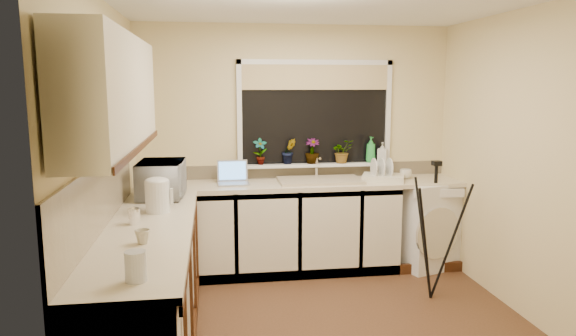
{
  "coord_description": "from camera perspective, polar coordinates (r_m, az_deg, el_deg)",
  "views": [
    {
      "loc": [
        -0.85,
        -3.78,
        1.86
      ],
      "look_at": [
        -0.22,
        0.55,
        1.15
      ],
      "focal_mm": 32.49,
      "sensor_mm": 36.0,
      "label": 1
    }
  ],
  "objects": [
    {
      "name": "floor",
      "position": [
        4.3,
        4.09,
        -16.46
      ],
      "size": [
        3.2,
        3.2,
        0.0
      ],
      "primitive_type": "plane",
      "color": "brown",
      "rests_on": "ground"
    },
    {
      "name": "ceiling",
      "position": [
        3.92,
        4.52,
        17.86
      ],
      "size": [
        3.2,
        3.2,
        0.0
      ],
      "primitive_type": "plane",
      "rotation": [
        3.14,
        0.0,
        0.0
      ],
      "color": "white",
      "rests_on": "ground"
    },
    {
      "name": "wall_back",
      "position": [
        5.38,
        0.82,
        2.43
      ],
      "size": [
        3.2,
        0.0,
        3.2
      ],
      "primitive_type": "plane",
      "rotation": [
        1.57,
        0.0,
        0.0
      ],
      "color": "beige",
      "rests_on": "ground"
    },
    {
      "name": "wall_front",
      "position": [
        2.51,
        11.8,
        -5.57
      ],
      "size": [
        3.2,
        0.0,
        3.2
      ],
      "primitive_type": "plane",
      "rotation": [
        -1.57,
        0.0,
        0.0
      ],
      "color": "beige",
      "rests_on": "ground"
    },
    {
      "name": "wall_left",
      "position": [
        3.9,
        -19.28,
        -0.65
      ],
      "size": [
        0.0,
        3.0,
        3.0
      ],
      "primitive_type": "plane",
      "rotation": [
        1.57,
        0.0,
        1.57
      ],
      "color": "beige",
      "rests_on": "ground"
    },
    {
      "name": "wall_right",
      "position": [
        4.55,
        24.38,
        0.37
      ],
      "size": [
        0.0,
        3.0,
        3.0
      ],
      "primitive_type": "plane",
      "rotation": [
        1.57,
        0.0,
        -1.57
      ],
      "color": "beige",
      "rests_on": "ground"
    },
    {
      "name": "base_cabinet_back",
      "position": [
        5.21,
        -2.23,
        -6.74
      ],
      "size": [
        2.55,
        0.6,
        0.86
      ],
      "primitive_type": "cube",
      "color": "silver",
      "rests_on": "floor"
    },
    {
      "name": "base_cabinet_left",
      "position": [
        3.79,
        -14.92,
        -13.28
      ],
      "size": [
        0.54,
        2.4,
        0.86
      ],
      "primitive_type": "cube",
      "color": "silver",
      "rests_on": "floor"
    },
    {
      "name": "worktop_back",
      "position": [
        5.14,
        1.34,
        -1.77
      ],
      "size": [
        3.2,
        0.6,
        0.04
      ],
      "primitive_type": "cube",
      "color": "beige",
      "rests_on": "base_cabinet_back"
    },
    {
      "name": "worktop_left",
      "position": [
        3.64,
        -15.21,
        -6.71
      ],
      "size": [
        0.6,
        2.4,
        0.04
      ],
      "primitive_type": "cube",
      "color": "beige",
      "rests_on": "base_cabinet_left"
    },
    {
      "name": "upper_cabinet",
      "position": [
        3.38,
        -18.54,
        7.75
      ],
      "size": [
        0.28,
        1.9,
        0.7
      ],
      "primitive_type": "cube",
      "color": "silver",
      "rests_on": "wall_left"
    },
    {
      "name": "splashback_left",
      "position": [
        3.63,
        -19.89,
        -3.0
      ],
      "size": [
        0.02,
        2.4,
        0.45
      ],
      "primitive_type": "cube",
      "color": "beige",
      "rests_on": "wall_left"
    },
    {
      "name": "splashback_back",
      "position": [
        5.41,
        0.83,
        -0.26
      ],
      "size": [
        3.2,
        0.02,
        0.14
      ],
      "primitive_type": "cube",
      "color": "beige",
      "rests_on": "wall_back"
    },
    {
      "name": "window_glass",
      "position": [
        5.38,
        2.97,
        5.89
      ],
      "size": [
        1.5,
        0.02,
        1.0
      ],
      "primitive_type": "cube",
      "color": "black",
      "rests_on": "wall_back"
    },
    {
      "name": "window_blind",
      "position": [
        5.34,
        3.05,
        9.89
      ],
      "size": [
        1.5,
        0.02,
        0.25
      ],
      "primitive_type": "cube",
      "color": "tan",
      "rests_on": "wall_back"
    },
    {
      "name": "windowsill",
      "position": [
        5.38,
        3.04,
        0.37
      ],
      "size": [
        1.6,
        0.14,
        0.03
      ],
      "primitive_type": "cube",
      "color": "white",
      "rests_on": "wall_back"
    },
    {
      "name": "sink",
      "position": [
        5.18,
        3.53,
        -1.35
      ],
      "size": [
        0.82,
        0.46,
        0.03
      ],
      "primitive_type": "cube",
      "color": "tan",
      "rests_on": "worktop_back"
    },
    {
      "name": "faucet",
      "position": [
        5.33,
        3.14,
        0.13
      ],
      "size": [
        0.03,
        0.03,
        0.24
      ],
      "primitive_type": "cylinder",
      "color": "silver",
      "rests_on": "worktop_back"
    },
    {
      "name": "washing_machine",
      "position": [
        5.59,
        14.72,
        -5.8
      ],
      "size": [
        0.78,
        0.76,
        0.88
      ],
      "primitive_type": "cube",
      "rotation": [
        0.0,
        0.0,
        0.31
      ],
      "color": "white",
      "rests_on": "floor"
    },
    {
      "name": "laptop",
      "position": [
        5.09,
        -6.05,
        -1.05
      ],
      "size": [
        0.3,
        0.27,
        0.22
      ],
      "rotation": [
        0.0,
        0.0,
        0.03
      ],
      "color": "#9A9AA1",
      "rests_on": "worktop_back"
    },
    {
      "name": "kettle",
      "position": [
        4.04,
        -14.1,
        -3.06
      ],
      "size": [
        0.18,
        0.18,
        0.24
      ],
      "primitive_type": "cylinder",
      "color": "white",
      "rests_on": "worktop_left"
    },
    {
      "name": "dish_rack",
      "position": [
        5.3,
        10.39,
        -1.05
      ],
      "size": [
        0.49,
        0.43,
        0.06
      ],
      "primitive_type": "cube",
      "rotation": [
        0.0,
        0.0,
        -0.38
      ],
      "color": "beige",
      "rests_on": "worktop_back"
    },
    {
      "name": "tripod",
      "position": [
        4.68,
        15.64,
        -6.63
      ],
      "size": [
        0.77,
        0.77,
        1.22
      ],
      "primitive_type": null,
      "rotation": [
        0.0,
        0.0,
        -0.32
      ],
      "color": "black",
      "rests_on": "floor"
    },
    {
      "name": "glass_jug",
      "position": [
        2.69,
        -16.33,
        -10.29
      ],
      "size": [
        0.1,
        0.1,
        0.15
      ],
      "primitive_type": "cylinder",
      "color": "#B9BDC5",
      "rests_on": "worktop_left"
    },
    {
      "name": "steel_jar",
      "position": [
        3.75,
        -16.49,
        -5.09
      ],
      "size": [
        0.08,
        0.08,
        0.11
      ],
      "primitive_type": "cylinder",
      "color": "white",
      "rests_on": "worktop_left"
    },
    {
      "name": "microwave",
      "position": [
        4.59,
        -13.66,
        -1.19
      ],
      "size": [
        0.39,
        0.56,
        0.3
      ],
      "primitive_type": "imported",
      "rotation": [
        0.0,
        0.0,
        1.53
      ],
      "color": "silver",
      "rests_on": "worktop_left"
    },
    {
      "name": "plant_a",
      "position": [
        5.26,
        -3.06,
        1.83
      ],
      "size": [
        0.15,
        0.11,
        0.27
      ],
      "primitive_type": "imported",
      "rotation": [
        0.0,
        0.0,
        0.07
      ],
      "color": "#999999",
      "rests_on": "windowsill"
    },
    {
      "name": "plant_b",
      "position": [
        5.31,
        0.11,
        1.85
      ],
      "size": [
        0.16,
        0.14,
        0.26
      ],
      "primitive_type": "imported",
      "rotation": [
        0.0,
        0.0,
        0.15
      ],
      "color": "#999999",
      "rests_on": "windowsill"
    },
    {
      "name": "plant_c",
      "position": [
        5.34,
        2.67,
        1.87
      ],
      "size": [
        0.15,
        0.15,
        0.26
      ],
      "primitive_type": "imported",
      "rotation": [
        0.0,
        0.0,
        -0.06
      ],
      "color": "#999999",
      "rests_on": "windowsill"
    },
    {
      "name": "plant_d",
      "position": [
        5.4,
        5.94,
        1.83
      ],
      "size": [
        0.26,
        0.24,
        0.24
      ],
      "primitive_type": "imported",
      "rotation": [
        0.0,
        0.0,
        0.27
      ],
      "color": "#999999",
      "rests_on": "windowsill"
    },
    {
      "name": "soap_bottle_green",
      "position": [
        5.5,
        9.05,
        2.02
      ],
      "size": [
        0.12,
        0.12,
        0.27
      ],
      "primitive_type": "imported",
      "rotation": [
        0.0,
        0.0,
        0.17
      ],
      "color": "green",
      "rests_on": "windowsill"
    },
    {
      "name": "soap_bottle_clear",
      "position": [
        5.51,
        10.28,
        1.71
      ],
      "size": [
        0.13,
        0.13,
        0.21
      ],
      "primitive_type": "imported",
      "rotation": [
        0.0,
        0.0,
        -0.43
      ],
      "color": "#999999",
      "rests_on": "windowsill"
    },
    {
      "name": "cup_back",
      "position": [
        5.46,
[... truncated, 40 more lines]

